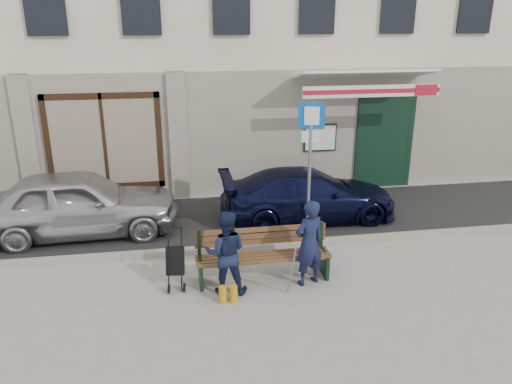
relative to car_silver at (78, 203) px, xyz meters
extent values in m
plane|color=#9E9991|center=(3.60, -2.88, -0.71)|extent=(80.00, 80.00, 0.00)
cube|color=#282828|center=(3.60, 0.22, -0.70)|extent=(60.00, 3.20, 0.01)
cube|color=#9E9384|center=(3.60, -1.38, -0.65)|extent=(60.00, 0.18, 0.12)
cube|color=#9E9384|center=(3.60, 2.08, 0.89)|extent=(20.00, 0.12, 3.20)
cube|color=maroon|center=(0.40, 2.14, 0.84)|extent=(2.50, 0.12, 2.00)
cube|color=black|center=(7.70, 2.00, 0.59)|extent=(1.60, 0.10, 2.60)
cube|color=black|center=(7.70, 2.47, 0.49)|extent=(1.25, 0.90, 2.40)
cube|color=white|center=(5.90, 1.97, 0.74)|extent=(0.80, 0.03, 0.65)
cube|color=white|center=(6.80, 1.75, 2.37)|extent=(3.40, 1.72, 0.42)
cube|color=white|center=(6.80, 0.89, 2.09)|extent=(3.40, 0.05, 0.28)
cube|color=#A61428|center=(6.80, 0.86, 2.09)|extent=(3.40, 0.02, 0.10)
imported|color=#BBBAC0|center=(0.00, 0.00, 0.00)|extent=(4.22, 1.83, 1.42)
imported|color=black|center=(5.09, 0.05, -0.12)|extent=(4.07, 1.68, 1.18)
cylinder|color=gray|center=(4.81, -0.94, 0.68)|extent=(0.07, 0.07, 2.78)
cube|color=#0C50AB|center=(4.81, -0.94, 1.91)|extent=(0.53, 0.16, 0.53)
cube|color=white|center=(4.81, -0.97, 1.91)|extent=(0.29, 0.09, 0.36)
cube|color=white|center=(4.81, -0.94, 1.48)|extent=(0.36, 0.12, 0.24)
cube|color=brown|center=(3.56, -2.62, -0.26)|extent=(2.40, 0.50, 0.04)
cube|color=brown|center=(3.56, -2.34, 0.03)|extent=(2.40, 0.10, 0.36)
cube|color=black|center=(2.44, -2.62, -0.48)|extent=(0.06, 0.50, 0.45)
cube|color=black|center=(4.68, -2.62, -0.48)|extent=(0.06, 0.50, 0.45)
cube|color=white|center=(4.31, -2.72, -0.23)|extent=(0.34, 0.25, 0.11)
cylinder|color=gray|center=(3.91, -3.29, -0.21)|extent=(0.07, 0.34, 0.96)
cylinder|color=#BC8813|center=(2.76, -3.27, -0.56)|extent=(0.13, 0.13, 0.30)
cylinder|color=#BC8813|center=(2.94, -3.27, -0.56)|extent=(0.13, 0.13, 0.30)
imported|color=#131936|center=(4.31, -2.87, 0.07)|extent=(0.67, 0.55, 1.56)
imported|color=#151D3A|center=(2.86, -2.92, 0.03)|extent=(0.79, 0.65, 1.48)
cylinder|color=black|center=(1.88, -2.81, -0.63)|extent=(0.05, 0.16, 0.15)
cylinder|color=black|center=(2.14, -2.81, -0.63)|extent=(0.05, 0.16, 0.15)
cube|color=black|center=(2.01, -2.59, -0.22)|extent=(0.34, 0.32, 0.52)
cylinder|color=black|center=(2.01, -2.46, 0.34)|extent=(0.29, 0.06, 0.02)
camera|label=1|loc=(2.14, -10.44, 3.78)|focal=35.00mm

